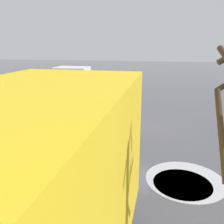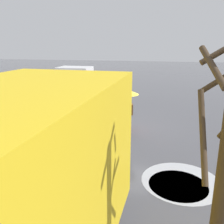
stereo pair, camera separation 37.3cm
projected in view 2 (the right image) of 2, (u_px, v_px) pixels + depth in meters
name	position (u px, v px, depth m)	size (l,w,h in m)	color
ground_plane	(125.00, 130.00, 11.50)	(90.00, 90.00, 0.00)	#4C4C51
slush_patch_near_cluster	(178.00, 185.00, 7.03)	(1.68, 1.68, 0.01)	#ADAFB5
slush_patch_under_van	(181.00, 181.00, 7.21)	(2.32, 2.32, 0.01)	#ADAFB5
cargo_van_parked_right	(64.00, 97.00, 12.78)	(2.23, 5.35, 2.60)	white
shopping_cart_vendor	(123.00, 119.00, 11.23)	(0.78, 0.95, 1.04)	red
hand_dolly_boxes	(101.00, 113.00, 10.93)	(0.68, 0.81, 1.66)	#515156
pedestrian_pink_side	(108.00, 91.00, 12.37)	(1.04, 1.04, 2.15)	black
pedestrian_black_side	(102.00, 96.00, 11.11)	(1.04, 1.04, 2.15)	black
pedestrian_white_side	(126.00, 102.00, 10.10)	(1.04, 1.04, 2.15)	black
bare_tree_near	(224.00, 176.00, 3.37)	(1.05, 1.05, 4.11)	#423323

